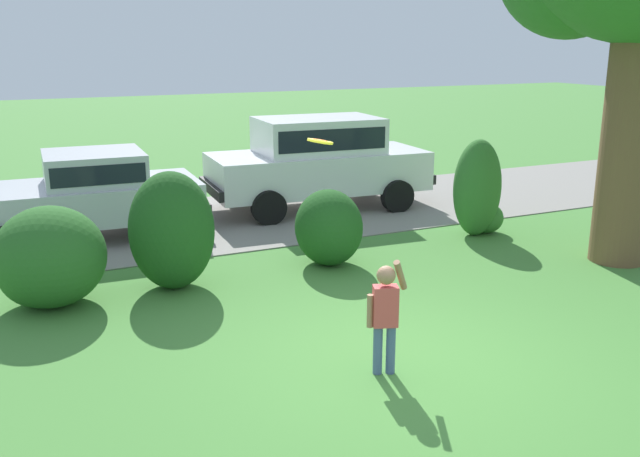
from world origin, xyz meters
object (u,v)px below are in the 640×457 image
child_thrower (385,311)px  frisbee (320,141)px  parked_suv (318,158)px  parked_sedan (83,192)px

child_thrower → frisbee: bearing=114.9°
parked_suv → child_thrower: bearing=-109.7°
parked_suv → child_thrower: size_ratio=3.73×
parked_sedan → frisbee: 6.50m
parked_suv → frisbee: frisbee is taller
parked_suv → frisbee: size_ratio=17.12×
frisbee → parked_sedan: bearing=106.8°
child_thrower → frisbee: frisbee is taller
parked_sedan → parked_suv: (4.77, 0.34, 0.23)m
child_thrower → frisbee: (-0.38, 0.81, 1.70)m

